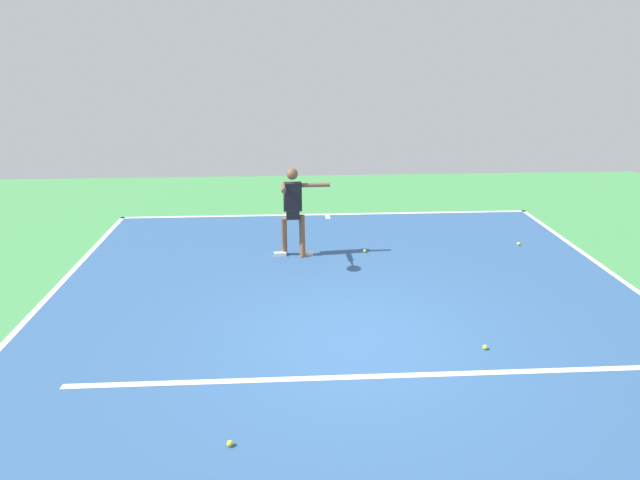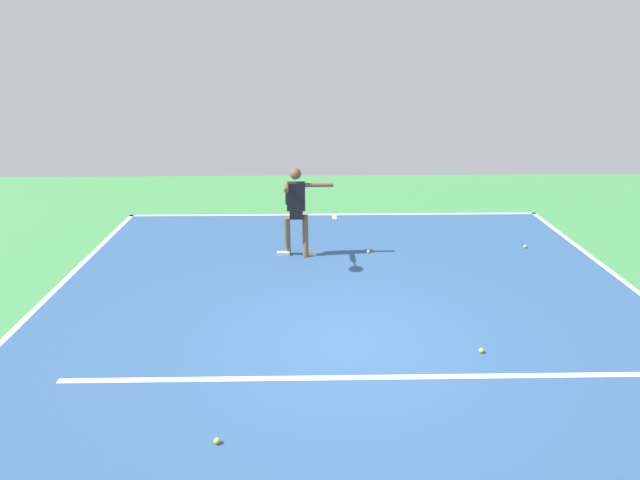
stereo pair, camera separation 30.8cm
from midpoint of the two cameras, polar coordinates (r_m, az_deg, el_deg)
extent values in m
plane|color=#428E4C|center=(7.64, 4.61, -10.60)|extent=(20.20, 20.20, 0.00)
cube|color=#2D5484|center=(7.63, 4.61, -10.59)|extent=(9.73, 12.02, 0.00)
cube|color=white|center=(13.11, 2.13, 2.67)|extent=(9.73, 0.10, 0.01)
cube|color=white|center=(6.93, 5.29, -14.06)|extent=(7.30, 0.10, 0.01)
cube|color=white|center=(12.92, 2.18, 2.41)|extent=(0.10, 0.30, 0.01)
cylinder|color=brown|center=(10.46, -0.68, 0.45)|extent=(0.12, 0.28, 0.81)
cube|color=white|center=(10.59, -0.21, -1.38)|extent=(0.24, 0.11, 0.07)
cylinder|color=brown|center=(10.45, -2.55, 0.42)|extent=(0.12, 0.28, 0.81)
cube|color=white|center=(10.58, -2.99, -1.42)|extent=(0.24, 0.11, 0.07)
cube|color=black|center=(10.31, -1.64, 2.82)|extent=(0.25, 0.21, 0.20)
cube|color=black|center=(10.22, -1.66, 4.55)|extent=(0.35, 0.19, 0.53)
sphere|color=brown|center=(10.12, -1.68, 6.90)|extent=(0.21, 0.21, 0.21)
cylinder|color=brown|center=(10.19, 0.78, 5.74)|extent=(0.53, 0.10, 0.08)
cylinder|color=brown|center=(9.91, -2.63, 5.50)|extent=(0.10, 0.53, 0.08)
cylinder|color=black|center=(9.54, -2.61, 4.95)|extent=(0.04, 0.22, 0.03)
torus|color=black|center=(9.31, -2.61, 4.56)|extent=(0.03, 0.29, 0.29)
cylinder|color=silver|center=(9.31, -2.61, 4.56)|extent=(0.01, 0.25, 0.25)
sphere|color=#C6E53D|center=(10.73, 5.87, -1.20)|extent=(0.07, 0.07, 0.07)
sphere|color=#C6E53D|center=(11.74, 21.27, -0.63)|extent=(0.07, 0.07, 0.07)
sphere|color=yellow|center=(7.72, 17.57, -10.91)|extent=(0.07, 0.07, 0.07)
sphere|color=yellow|center=(6.01, -9.13, -19.95)|extent=(0.07, 0.07, 0.07)
camera|label=1|loc=(0.15, -88.99, 0.36)|focal=30.78mm
camera|label=2|loc=(0.15, 91.01, -0.36)|focal=30.78mm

